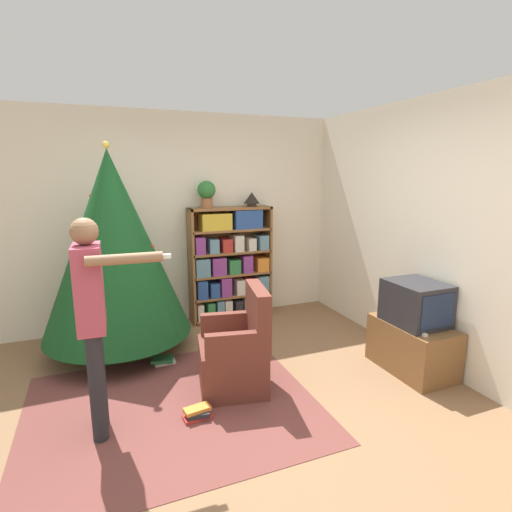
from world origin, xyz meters
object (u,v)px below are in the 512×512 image
armchair (237,354)px  christmas_tree (113,245)px  table_lamp (252,198)px  television (416,303)px  potted_plant (207,192)px  standing_person (93,311)px  bookshelf (231,265)px

armchair → christmas_tree: bearing=-131.2°
christmas_tree → armchair: size_ratio=2.37×
christmas_tree → table_lamp: size_ratio=10.89×
television → armchair: size_ratio=0.57×
potted_plant → christmas_tree: bearing=-154.6°
christmas_tree → table_lamp: (1.72, 0.53, 0.39)m
television → armchair: bearing=169.2°
armchair → potted_plant: size_ratio=2.80×
standing_person → potted_plant: bearing=147.1°
television → armchair: armchair is taller
table_lamp → bookshelf: bearing=-178.5°
potted_plant → table_lamp: size_ratio=1.64×
bookshelf → armchair: (-0.51, -1.69, -0.39)m
potted_plant → armchair: bearing=-97.3°
armchair → standing_person: standing_person is taller
potted_plant → standing_person: bearing=-125.1°
bookshelf → television: 2.32m
standing_person → television: bearing=90.0°
television → christmas_tree: (-2.58, 1.48, 0.48)m
bookshelf → table_lamp: table_lamp is taller
television → standing_person: 2.81m
armchair → standing_person: (-1.12, -0.21, 0.62)m
christmas_tree → potted_plant: bearing=25.4°
television → table_lamp: 2.36m
bookshelf → armchair: bearing=-106.7°
television → potted_plant: bearing=125.8°
bookshelf → standing_person: standing_person is taller
bookshelf → standing_person: (-1.63, -1.90, 0.22)m
armchair → table_lamp: table_lamp is taller
armchair → potted_plant: 2.16m
standing_person → table_lamp: (1.93, 1.91, 0.62)m
television → standing_person: standing_person is taller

